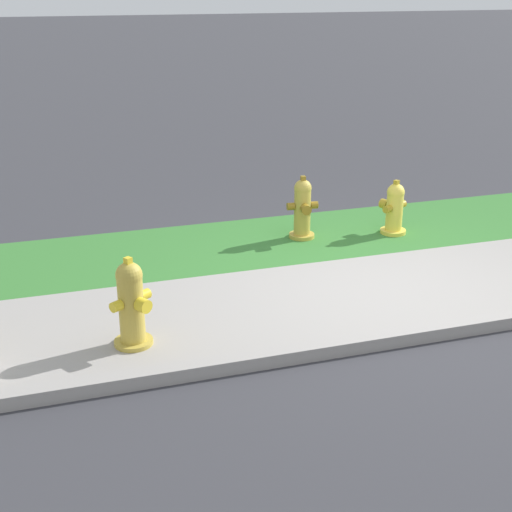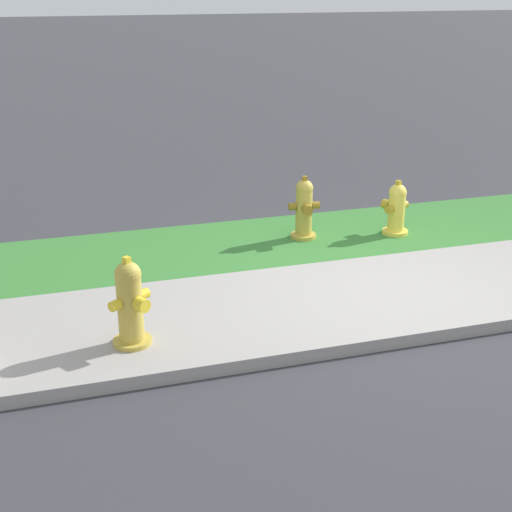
# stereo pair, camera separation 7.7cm
# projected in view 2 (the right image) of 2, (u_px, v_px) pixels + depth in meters

# --- Properties ---
(ground_plane) EXTENTS (120.00, 120.00, 0.00)m
(ground_plane) POSITION_uv_depth(u_px,v_px,m) (386.00, 293.00, 7.25)
(ground_plane) COLOR #38383D
(sidewalk_pavement) EXTENTS (18.00, 1.89, 0.01)m
(sidewalk_pavement) POSITION_uv_depth(u_px,v_px,m) (386.00, 292.00, 7.25)
(sidewalk_pavement) COLOR #9E9993
(sidewalk_pavement) RESTS_ON ground
(grass_verge) EXTENTS (18.00, 1.72, 0.01)m
(grass_verge) POSITION_uv_depth(u_px,v_px,m) (320.00, 235.00, 8.86)
(grass_verge) COLOR #387A33
(grass_verge) RESTS_ON ground
(street_curb) EXTENTS (18.00, 0.16, 0.12)m
(street_curb) POSITION_uv_depth(u_px,v_px,m) (439.00, 332.00, 6.31)
(street_curb) COLOR #9E9993
(street_curb) RESTS_ON ground
(fire_hydrant_across_street) EXTENTS (0.39, 0.38, 0.82)m
(fire_hydrant_across_street) POSITION_uv_depth(u_px,v_px,m) (130.00, 303.00, 6.08)
(fire_hydrant_across_street) COLOR gold
(fire_hydrant_across_street) RESTS_ON ground
(fire_hydrant_at_driveway) EXTENTS (0.39, 0.36, 0.78)m
(fire_hydrant_at_driveway) POSITION_uv_depth(u_px,v_px,m) (304.00, 209.00, 8.64)
(fire_hydrant_at_driveway) COLOR gold
(fire_hydrant_at_driveway) RESTS_ON ground
(fire_hydrant_near_corner) EXTENTS (0.39, 0.37, 0.69)m
(fire_hydrant_near_corner) POSITION_uv_depth(u_px,v_px,m) (396.00, 209.00, 8.80)
(fire_hydrant_near_corner) COLOR yellow
(fire_hydrant_near_corner) RESTS_ON ground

